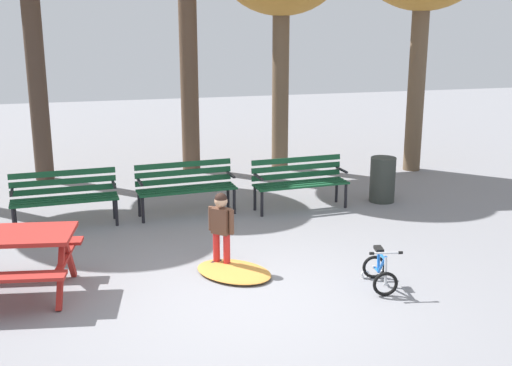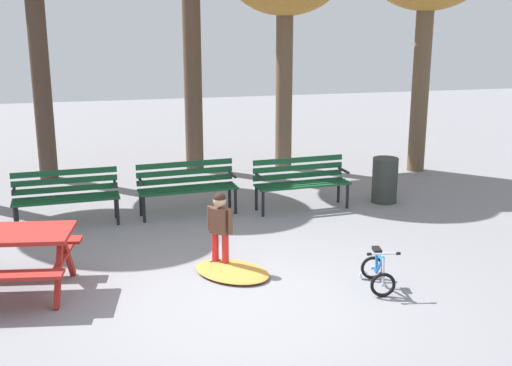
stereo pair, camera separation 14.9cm
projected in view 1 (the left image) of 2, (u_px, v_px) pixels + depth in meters
The scene contains 8 objects.
ground at pixel (243, 300), 7.48m from camera, with size 36.00×36.00×0.00m, color gray.
park_bench_far_left at pixel (64, 194), 9.94m from camera, with size 1.62×0.54×0.85m.
park_bench_left at pixel (186, 184), 10.52m from camera, with size 1.63×0.58×0.85m.
park_bench_right at pixel (299, 179), 10.84m from camera, with size 1.63×0.57×0.85m.
child_standing at pixel (221, 224), 8.30m from camera, with size 0.29×0.29×1.00m.
kids_bicycle at pixel (380, 271), 7.78m from camera, with size 0.44×0.60×0.54m.
leaf_pile at pixel (234, 271), 8.20m from camera, with size 1.04×0.73×0.07m, color #C68438.
trash_bin at pixel (383, 180), 11.25m from camera, with size 0.44×0.44×0.79m, color #2D332D.
Camera 1 is at (-1.56, -6.70, 3.23)m, focal length 45.33 mm.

